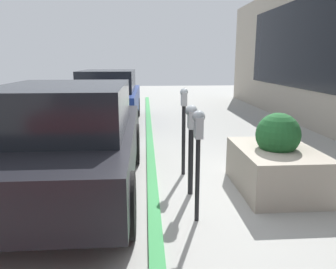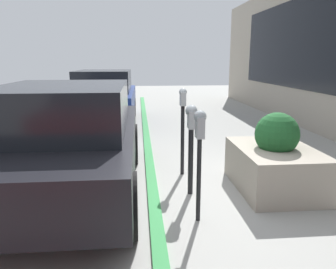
# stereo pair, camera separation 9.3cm
# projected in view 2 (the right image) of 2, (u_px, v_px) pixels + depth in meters

# --- Properties ---
(ground_plane) EXTENTS (40.00, 40.00, 0.00)m
(ground_plane) POSITION_uv_depth(u_px,v_px,m) (158.00, 194.00, 4.77)
(ground_plane) COLOR #999993
(curb_strip) EXTENTS (24.50, 0.16, 0.04)m
(curb_strip) POSITION_uv_depth(u_px,v_px,m) (153.00, 193.00, 4.76)
(curb_strip) COLOR #338C47
(curb_strip) RESTS_ON ground_plane
(parking_meter_nearest) EXTENTS (0.17, 0.15, 1.36)m
(parking_meter_nearest) POSITION_uv_depth(u_px,v_px,m) (200.00, 140.00, 3.78)
(parking_meter_nearest) COLOR black
(parking_meter_nearest) RESTS_ON ground_plane
(parking_meter_second) EXTENTS (0.20, 0.17, 1.31)m
(parking_meter_second) POSITION_uv_depth(u_px,v_px,m) (191.00, 132.00, 4.59)
(parking_meter_second) COLOR black
(parking_meter_second) RESTS_ON ground_plane
(parking_meter_middle) EXTENTS (0.15, 0.13, 1.47)m
(parking_meter_middle) POSITION_uv_depth(u_px,v_px,m) (183.00, 117.00, 5.39)
(parking_meter_middle) COLOR black
(parking_meter_middle) RESTS_ON ground_plane
(planter_box) EXTENTS (1.54, 1.11, 1.17)m
(planter_box) POSITION_uv_depth(u_px,v_px,m) (275.00, 162.00, 4.89)
(planter_box) COLOR #A39989
(planter_box) RESTS_ON ground_plane
(parked_car_middle) EXTENTS (4.29, 1.94, 1.59)m
(parked_car_middle) POSITION_uv_depth(u_px,v_px,m) (68.00, 138.00, 4.60)
(parked_car_middle) COLOR black
(parked_car_middle) RESTS_ON ground_plane
(parked_car_rear) EXTENTS (4.15, 1.77, 1.61)m
(parked_car_rear) POSITION_uv_depth(u_px,v_px,m) (105.00, 97.00, 9.78)
(parked_car_rear) COLOR navy
(parked_car_rear) RESTS_ON ground_plane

